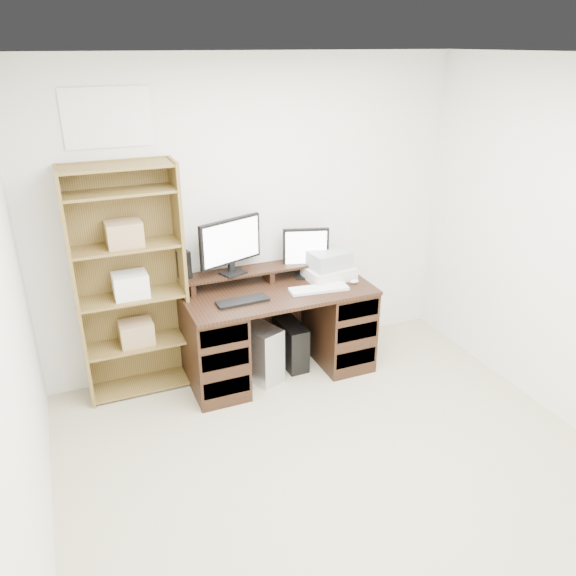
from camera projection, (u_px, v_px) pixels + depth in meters
room at (384, 322)px, 2.85m from camera, size 3.54×4.04×2.54m
desk at (278, 330)px, 4.60m from camera, size 1.50×0.70×0.75m
riser_shelf at (268, 270)px, 4.59m from camera, size 1.40×0.22×0.12m
monitor_wide at (231, 244)px, 4.36m from camera, size 0.54×0.23×0.44m
monitor_small at (306, 251)px, 4.63m from camera, size 0.37×0.19×0.42m
speaker at (184, 265)px, 4.33m from camera, size 0.10×0.10×0.22m
keyboard_black at (243, 301)px, 4.23m from camera, size 0.40×0.15×0.02m
keyboard_white at (319, 289)px, 4.44m from camera, size 0.48×0.19×0.02m
mouse at (354, 281)px, 4.57m from camera, size 0.09×0.07×0.03m
printer at (329, 273)px, 4.65m from camera, size 0.41×0.32×0.10m
basket at (329, 260)px, 4.61m from camera, size 0.35×0.27×0.14m
tower_silver at (256, 350)px, 4.60m from camera, size 0.36×0.52×0.47m
tower_black at (291, 344)px, 4.78m from camera, size 0.17×0.39×0.39m
bookshelf at (130, 282)px, 4.18m from camera, size 0.80×0.30×1.80m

